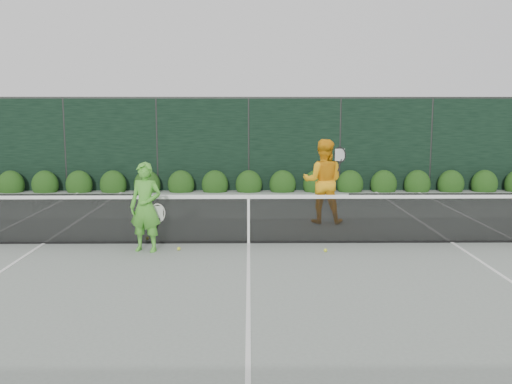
{
  "coord_description": "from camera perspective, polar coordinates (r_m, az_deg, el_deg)",
  "views": [
    {
      "loc": [
        0.02,
        -11.2,
        2.7
      ],
      "look_at": [
        0.15,
        0.3,
        1.0
      ],
      "focal_mm": 40.0,
      "sensor_mm": 36.0,
      "label": 1
    }
  ],
  "objects": [
    {
      "name": "ground",
      "position": [
        11.52,
        -0.75,
        -5.15
      ],
      "size": [
        80.0,
        80.0,
        0.0
      ],
      "primitive_type": "plane",
      "color": "gray",
      "rests_on": "ground"
    },
    {
      "name": "tennis_net",
      "position": [
        11.41,
        -0.87,
        -2.55
      ],
      "size": [
        12.9,
        0.1,
        1.07
      ],
      "color": "black",
      "rests_on": "ground"
    },
    {
      "name": "player_woman",
      "position": [
        10.94,
        -10.97,
        -1.5
      ],
      "size": [
        0.7,
        0.54,
        1.7
      ],
      "rotation": [
        0.0,
        0.0,
        -0.24
      ],
      "color": "green",
      "rests_on": "ground"
    },
    {
      "name": "player_man",
      "position": [
        13.51,
        6.73,
        1.08
      ],
      "size": [
        1.06,
        0.89,
        1.98
      ],
      "rotation": [
        0.0,
        0.0,
        2.99
      ],
      "color": "#FFAC15",
      "rests_on": "ground"
    },
    {
      "name": "court_lines",
      "position": [
        11.52,
        -0.75,
        -5.12
      ],
      "size": [
        11.03,
        23.83,
        0.01
      ],
      "color": "white",
      "rests_on": "ground"
    },
    {
      "name": "windscreen_fence",
      "position": [
        8.57,
        -0.78,
        0.47
      ],
      "size": [
        32.0,
        21.07,
        3.06
      ],
      "color": "black",
      "rests_on": "ground"
    },
    {
      "name": "hedge_row",
      "position": [
        18.51,
        -0.73,
        0.75
      ],
      "size": [
        31.66,
        0.65,
        0.94
      ],
      "color": "#0F330E",
      "rests_on": "ground"
    },
    {
      "name": "tennis_balls",
      "position": [
        11.22,
        -4.13,
        -5.35
      ],
      "size": [
        3.62,
        1.12,
        0.07
      ],
      "color": "#CEDD31",
      "rests_on": "ground"
    }
  ]
}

